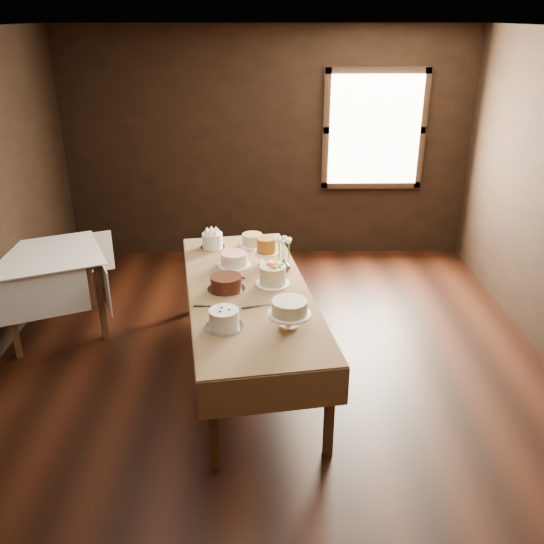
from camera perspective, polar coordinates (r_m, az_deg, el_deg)
The scene contains 21 objects.
floor at distance 5.06m, azimuth 0.04°, elevation -10.80°, with size 5.00×6.00×0.01m, color black.
ceiling at distance 4.16m, azimuth 0.06°, elevation 22.76°, with size 5.00×6.00×0.01m, color beige.
wall_back at distance 7.31m, azimuth -0.44°, elevation 12.26°, with size 5.00×0.02×2.80m, color black.
window at distance 7.34m, azimuth 10.06°, elevation 13.55°, with size 1.10×0.05×1.30m, color #FFEABF.
display_table at distance 4.89m, azimuth -2.33°, elevation -2.27°, with size 1.36×2.66×0.79m.
side_table at distance 5.93m, azimuth -21.10°, elevation 0.82°, with size 1.26×1.26×0.82m.
cake_meringue at distance 5.71m, azimuth -5.87°, elevation 3.05°, with size 0.24×0.24×0.15m.
cake_speckled at distance 5.75m, azimuth -1.96°, elevation 3.14°, with size 0.25×0.25×0.12m.
cake_lattice at distance 5.29m, azimuth -3.74°, elevation 1.17°, with size 0.34×0.34×0.11m.
cake_caramel at distance 5.29m, azimuth -0.56°, elevation 1.92°, with size 0.24×0.24×0.27m.
cake_chocolate at distance 4.83m, azimuth -4.53°, elevation -1.11°, with size 0.36×0.36×0.12m.
cake_flowers at distance 4.90m, azimuth 0.06°, elevation -0.37°, with size 0.29×0.29×0.17m.
cake_swirl at distance 4.26m, azimuth -4.74°, elevation -4.63°, with size 0.31×0.31×0.14m.
cake_cream at distance 4.24m, azimuth 1.72°, elevation -4.21°, with size 0.32×0.32×0.23m.
cake_server_a at distance 4.57m, azimuth -1.02°, elevation -3.33°, with size 0.24×0.03×0.01m, color silver.
cake_server_b at distance 4.55m, azimuth 2.27°, elevation -3.48°, with size 0.24×0.03×0.01m, color silver.
cake_server_c at distance 5.15m, azimuth -3.90°, elevation -0.10°, with size 0.24×0.03×0.01m, color silver.
cake_server_d at distance 5.16m, azimuth 0.70°, elevation 0.01°, with size 0.24×0.03×0.01m, color silver.
cake_server_e at distance 4.59m, azimuth -5.65°, elevation -3.37°, with size 0.24×0.03×0.01m, color silver.
flower_vase at distance 5.15m, azimuth 1.17°, elevation 0.62°, with size 0.12×0.12×0.12m, color #2D2823.
flower_bouquet at distance 5.08m, azimuth 1.18°, elevation 2.50°, with size 0.14×0.14×0.20m, color white, non-canonical shape.
Camera 1 is at (-0.08, -4.15, 2.89)m, focal length 38.32 mm.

